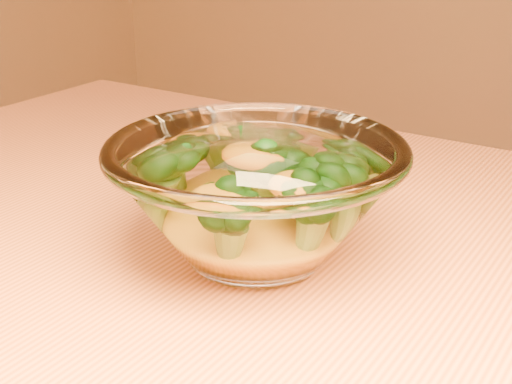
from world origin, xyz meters
TOP-DOWN VIEW (x-y plane):
  - glass_bowl at (-0.11, 0.05)m, footprint 0.21×0.21m
  - cheese_sauce at (-0.11, 0.05)m, footprint 0.10×0.10m
  - broccoli_heap at (-0.12, 0.06)m, footprint 0.14×0.14m

SIDE VIEW (x-z plane):
  - cheese_sauce at x=-0.11m, z-range 0.76..0.79m
  - glass_bowl at x=-0.11m, z-range 0.75..0.84m
  - broccoli_heap at x=-0.12m, z-range 0.78..0.84m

